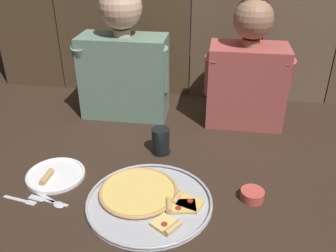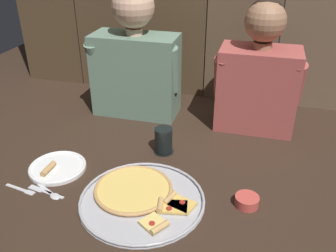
% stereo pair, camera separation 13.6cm
% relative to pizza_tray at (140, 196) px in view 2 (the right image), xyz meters
% --- Properties ---
extents(ground_plane, '(3.20, 3.20, 0.00)m').
position_rel_pizza_tray_xyz_m(ground_plane, '(0.06, 0.12, -0.01)').
color(ground_plane, '#332319').
extents(pizza_tray, '(0.43, 0.43, 0.03)m').
position_rel_pizza_tray_xyz_m(pizza_tray, '(0.00, 0.00, 0.00)').
color(pizza_tray, '#B2B2B7').
rests_on(pizza_tray, ground).
extents(dinner_plate, '(0.22, 0.22, 0.03)m').
position_rel_pizza_tray_xyz_m(dinner_plate, '(-0.37, 0.08, -0.00)').
color(dinner_plate, white).
rests_on(dinner_plate, ground).
extents(drinking_glass, '(0.09, 0.09, 0.11)m').
position_rel_pizza_tray_xyz_m(drinking_glass, '(-0.00, 0.31, 0.04)').
color(drinking_glass, black).
rests_on(drinking_glass, ground).
extents(dipping_bowl, '(0.08, 0.08, 0.03)m').
position_rel_pizza_tray_xyz_m(dipping_bowl, '(0.36, 0.06, 0.01)').
color(dipping_bowl, '#CC4C42').
rests_on(dipping_bowl, ground).
extents(table_fork, '(0.13, 0.04, 0.01)m').
position_rel_pizza_tray_xyz_m(table_fork, '(-0.43, -0.07, -0.01)').
color(table_fork, silver).
rests_on(table_fork, ground).
extents(table_knife, '(0.16, 0.05, 0.01)m').
position_rel_pizza_tray_xyz_m(table_knife, '(-0.34, -0.06, -0.01)').
color(table_knife, silver).
rests_on(table_knife, ground).
extents(table_spoon, '(0.13, 0.08, 0.01)m').
position_rel_pizza_tray_xyz_m(table_spoon, '(-0.31, -0.06, -0.01)').
color(table_spoon, silver).
rests_on(table_spoon, ground).
extents(diner_left, '(0.45, 0.21, 0.63)m').
position_rel_pizza_tray_xyz_m(diner_left, '(-0.23, 0.65, 0.28)').
color(diner_left, slate).
rests_on(diner_left, ground).
extents(diner_right, '(0.39, 0.22, 0.58)m').
position_rel_pizza_tray_xyz_m(diner_right, '(0.35, 0.65, 0.25)').
color(diner_right, '#AD4C47').
rests_on(diner_right, ground).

